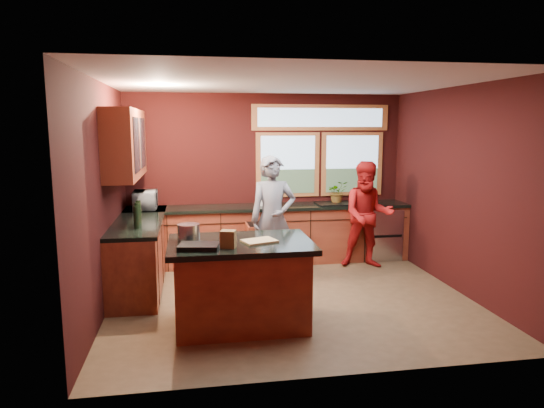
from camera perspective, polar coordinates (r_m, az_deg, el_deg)
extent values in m
plane|color=brown|center=(6.34, 2.23, -10.97)|extent=(4.50, 4.50, 0.00)
cube|color=black|center=(7.97, -0.63, 3.16)|extent=(4.50, 0.02, 2.70)
cube|color=black|center=(4.10, 8.01, -2.60)|extent=(4.50, 0.02, 2.70)
cube|color=black|center=(5.98, -19.32, 0.65)|extent=(0.02, 4.00, 2.70)
cube|color=black|center=(6.83, 21.12, 1.56)|extent=(0.02, 4.00, 2.70)
cube|color=silver|center=(5.98, 2.39, 14.13)|extent=(4.50, 4.00, 0.02)
cube|color=#94B2CC|center=(7.99, 1.88, 4.62)|extent=(1.06, 0.02, 1.06)
cube|color=#94B2CC|center=(8.28, 9.39, 4.66)|extent=(1.06, 0.02, 1.06)
cube|color=#AB6231|center=(8.10, 5.78, 10.09)|extent=(2.30, 0.02, 0.42)
cube|color=#5A2015|center=(6.74, -16.85, 6.80)|extent=(0.36, 1.80, 0.90)
cube|color=#5A2015|center=(7.82, -0.28, -3.71)|extent=(4.50, 0.60, 0.88)
cube|color=black|center=(7.72, -0.27, -0.36)|extent=(4.50, 0.64, 0.05)
cube|color=#B7B7BC|center=(8.30, 12.48, -3.28)|extent=(0.60, 0.58, 0.85)
cube|color=black|center=(7.94, 7.63, -0.18)|extent=(0.66, 0.46, 0.05)
cube|color=#5A2015|center=(6.94, -15.29, -5.70)|extent=(0.60, 2.30, 0.88)
cube|color=black|center=(6.84, -15.37, -1.93)|extent=(0.64, 2.30, 0.05)
cube|color=#5A2015|center=(5.41, -3.68, -9.62)|extent=(1.40, 0.90, 0.88)
cube|color=black|center=(5.28, -3.74, -4.73)|extent=(1.55, 1.05, 0.06)
imported|color=slate|center=(6.79, 0.09, -1.79)|extent=(0.66, 0.44, 1.78)
imported|color=#A41313|center=(7.62, 11.19, -1.26)|extent=(0.92, 0.79, 1.65)
imported|color=#999999|center=(7.59, -14.67, 0.44)|extent=(0.35, 0.51, 0.28)
imported|color=#999999|center=(8.01, 7.71, 1.39)|extent=(0.33, 0.28, 0.36)
cylinder|color=silver|center=(7.69, -1.13, 0.84)|extent=(0.12, 0.12, 0.28)
cube|color=tan|center=(5.24, -1.50, -4.36)|extent=(0.41, 0.35, 0.02)
cylinder|color=#B6B7BB|center=(5.37, -9.77, -3.29)|extent=(0.24, 0.24, 0.18)
cube|color=brown|center=(4.99, -5.18, -4.13)|extent=(0.18, 0.16, 0.18)
cube|color=black|center=(5.00, -8.61, -4.96)|extent=(0.44, 0.35, 0.05)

